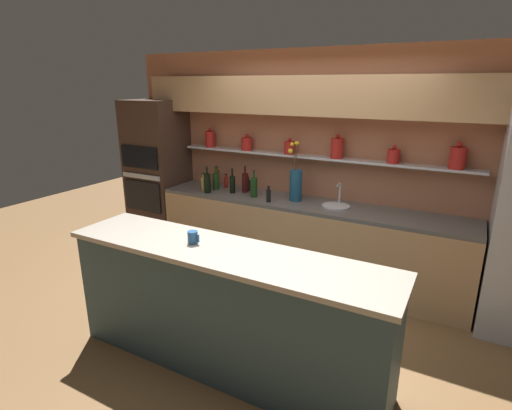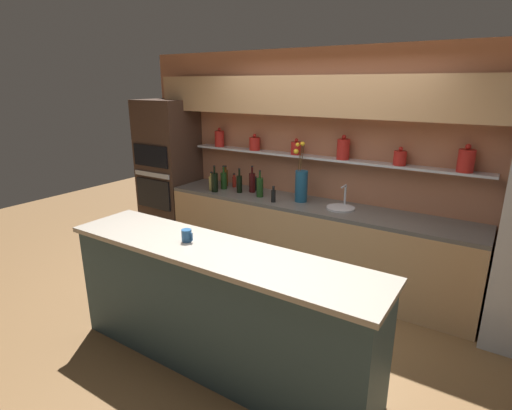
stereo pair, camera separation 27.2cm
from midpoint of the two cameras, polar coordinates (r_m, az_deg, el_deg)
ground_plane at (r=3.91m, az=-1.90°, el=-17.53°), size 12.00×12.00×0.00m
back_wall_unit at (r=4.65m, az=7.65°, el=8.59°), size 5.20×0.44×2.60m
back_counter_unit at (r=4.70m, az=5.22°, el=-5.05°), size 3.61×0.62×0.92m
island_counter at (r=3.26m, az=-6.95°, el=-14.67°), size 2.66×0.61×1.02m
oven_tower at (r=5.72m, az=-15.17°, el=4.16°), size 0.72×0.64×2.01m
flower_vase at (r=4.57m, az=4.00°, el=3.09°), size 0.17×0.14×0.68m
sink_fixture at (r=4.42m, az=9.68°, el=-0.00°), size 0.30×0.30×0.25m
bottle_sauce_0 at (r=5.21m, az=-9.03°, el=3.23°), size 0.06×0.06×0.19m
bottle_spirit_1 at (r=5.07m, az=-9.00°, el=3.04°), size 0.07×0.07×0.23m
bottle_wine_2 at (r=4.92m, az=-4.97°, el=3.01°), size 0.07×0.07×0.31m
bottle_sauce_3 at (r=5.19m, az=-5.81°, el=3.31°), size 0.05×0.05×0.18m
bottle_wine_4 at (r=4.93m, az=-3.14°, el=3.23°), size 0.08×0.08×0.33m
bottle_spirit_5 at (r=5.25m, az=-7.08°, el=3.83°), size 0.06×0.06×0.27m
bottle_wine_6 at (r=4.73m, az=-1.96°, el=2.57°), size 0.08×0.08×0.32m
bottle_sauce_7 at (r=4.53m, az=0.08°, el=1.39°), size 0.05×0.05×0.19m
bottle_sauce_8 at (r=5.04m, az=-2.70°, el=2.90°), size 0.06×0.06×0.18m
bottle_wine_9 at (r=5.10m, az=-7.29°, el=3.40°), size 0.08×0.08×0.30m
bottle_wine_10 at (r=4.97m, az=-8.54°, el=3.14°), size 0.08×0.08×0.33m
coffee_mug at (r=3.17m, az=-11.46°, el=-4.57°), size 0.10×0.08×0.10m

